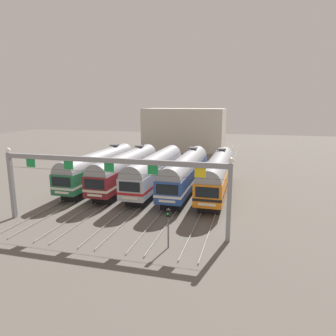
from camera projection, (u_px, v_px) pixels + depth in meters
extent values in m
plane|color=#5B564F|center=(156.00, 189.00, 41.05)|extent=(160.00, 160.00, 0.00)
cube|color=gray|center=(138.00, 163.00, 59.33)|extent=(0.07, 70.00, 0.15)
cube|color=gray|center=(145.00, 163.00, 58.96)|extent=(0.07, 70.00, 0.15)
cube|color=gray|center=(158.00, 164.00, 58.31)|extent=(0.07, 70.00, 0.15)
cube|color=gray|center=(166.00, 164.00, 57.95)|extent=(0.07, 70.00, 0.15)
cube|color=gray|center=(179.00, 165.00, 57.30)|extent=(0.07, 70.00, 0.15)
cube|color=gray|center=(187.00, 165.00, 56.93)|extent=(0.07, 70.00, 0.15)
cube|color=gray|center=(201.00, 166.00, 56.28)|extent=(0.07, 70.00, 0.15)
cube|color=gray|center=(209.00, 166.00, 55.92)|extent=(0.07, 70.00, 0.15)
cube|color=gray|center=(223.00, 167.00, 55.26)|extent=(0.07, 70.00, 0.15)
cube|color=gray|center=(231.00, 167.00, 54.90)|extent=(0.07, 70.00, 0.15)
cube|color=#236B42|center=(100.00, 170.00, 42.63)|extent=(2.85, 18.00, 2.35)
cube|color=silver|center=(100.00, 172.00, 42.70)|extent=(2.88, 18.02, 0.28)
cylinder|color=gray|center=(99.00, 161.00, 42.39)|extent=(2.74, 17.64, 2.74)
cube|color=black|center=(61.00, 182.00, 34.01)|extent=(2.28, 0.06, 1.03)
cube|color=silver|center=(62.00, 193.00, 34.25)|extent=(1.71, 0.05, 0.24)
cube|color=black|center=(76.00, 194.00, 37.02)|extent=(2.28, 2.60, 1.05)
cube|color=black|center=(119.00, 172.00, 48.94)|extent=(2.28, 2.60, 1.05)
cube|color=#4C4C51|center=(114.00, 145.00, 46.85)|extent=(1.10, 1.10, 0.20)
cube|color=maroon|center=(127.00, 171.00, 41.62)|extent=(2.85, 18.00, 2.35)
cube|color=beige|center=(127.00, 174.00, 41.69)|extent=(2.88, 18.02, 0.28)
cylinder|color=gray|center=(127.00, 163.00, 41.38)|extent=(2.74, 17.64, 2.74)
cube|color=black|center=(94.00, 184.00, 32.99)|extent=(2.28, 0.06, 1.03)
cube|color=silver|center=(95.00, 195.00, 33.24)|extent=(1.71, 0.05, 0.24)
cube|color=black|center=(106.00, 197.00, 36.00)|extent=(2.28, 2.60, 1.05)
cube|color=black|center=(143.00, 174.00, 47.92)|extent=(2.28, 2.60, 1.05)
cube|color=#4C4C51|center=(140.00, 146.00, 45.83)|extent=(1.10, 1.10, 0.20)
cube|color=#B2B5BA|center=(155.00, 173.00, 40.60)|extent=(2.85, 18.00, 2.35)
cube|color=#B21E1E|center=(155.00, 175.00, 40.67)|extent=(2.88, 18.02, 0.28)
cylinder|color=gray|center=(155.00, 164.00, 40.36)|extent=(2.74, 17.64, 2.74)
cube|color=black|center=(129.00, 187.00, 31.97)|extent=(2.28, 0.06, 1.03)
cube|color=silver|center=(130.00, 198.00, 32.22)|extent=(1.71, 0.05, 0.24)
cube|color=black|center=(139.00, 199.00, 34.99)|extent=(2.28, 2.60, 1.05)
cube|color=black|center=(168.00, 175.00, 46.90)|extent=(2.28, 2.60, 1.05)
cube|color=#284C9E|center=(186.00, 175.00, 39.58)|extent=(2.85, 18.00, 2.35)
cube|color=white|center=(185.00, 177.00, 39.66)|extent=(2.88, 18.02, 0.28)
cylinder|color=gray|center=(186.00, 166.00, 39.35)|extent=(2.74, 17.64, 2.74)
cube|color=black|center=(167.00, 190.00, 30.96)|extent=(2.28, 0.06, 1.03)
cube|color=silver|center=(167.00, 201.00, 31.21)|extent=(1.71, 0.05, 0.24)
cube|color=black|center=(173.00, 202.00, 33.97)|extent=(2.28, 2.60, 1.05)
cube|color=black|center=(194.00, 177.00, 45.89)|extent=(2.28, 2.60, 1.05)
cube|color=#4C4C51|center=(193.00, 148.00, 43.80)|extent=(1.10, 1.10, 0.20)
cube|color=orange|center=(217.00, 177.00, 38.57)|extent=(2.85, 18.00, 2.35)
cube|color=black|center=(217.00, 179.00, 38.64)|extent=(2.88, 18.02, 0.28)
cylinder|color=gray|center=(217.00, 167.00, 38.33)|extent=(2.74, 17.64, 2.74)
cube|color=black|center=(207.00, 193.00, 29.94)|extent=(2.28, 0.06, 1.03)
cube|color=silver|center=(207.00, 205.00, 30.19)|extent=(1.71, 0.05, 0.24)
cube|color=black|center=(210.00, 205.00, 32.95)|extent=(2.28, 2.60, 1.05)
cube|color=black|center=(222.00, 178.00, 44.87)|extent=(2.28, 2.60, 1.05)
cube|color=#4C4C51|center=(222.00, 149.00, 42.78)|extent=(1.10, 1.10, 0.20)
cube|color=gray|center=(12.00, 186.00, 30.27)|extent=(0.36, 0.36, 6.50)
cube|color=gray|center=(229.00, 203.00, 24.98)|extent=(0.36, 0.36, 6.50)
cube|color=gray|center=(109.00, 160.00, 27.02)|extent=(20.81, 0.32, 0.44)
cube|color=#198C3F|center=(31.00, 163.00, 29.18)|extent=(0.90, 0.08, 0.80)
cube|color=#198C3F|center=(68.00, 165.00, 28.16)|extent=(0.90, 0.08, 0.80)
cube|color=#198C3F|center=(109.00, 167.00, 27.14)|extent=(0.90, 0.08, 0.80)
cube|color=#198C3F|center=(153.00, 170.00, 26.13)|extent=(0.90, 0.08, 0.80)
cube|color=yellow|center=(200.00, 172.00, 25.11)|extent=(0.90, 0.08, 0.80)
sphere|color=white|center=(8.00, 150.00, 29.56)|extent=(0.44, 0.44, 0.44)
sphere|color=white|center=(231.00, 160.00, 24.27)|extent=(0.44, 0.44, 0.44)
cylinder|color=#3F382D|center=(109.00, 173.00, 27.24)|extent=(20.81, 0.03, 0.03)
cylinder|color=#59595E|center=(168.00, 229.00, 24.11)|extent=(0.12, 0.12, 3.20)
cube|color=black|center=(168.00, 213.00, 23.85)|extent=(0.28, 0.24, 0.60)
sphere|color=green|center=(168.00, 214.00, 23.72)|extent=(0.18, 0.18, 0.18)
cube|color=beige|center=(185.00, 130.00, 74.73)|extent=(18.68, 10.00, 9.94)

